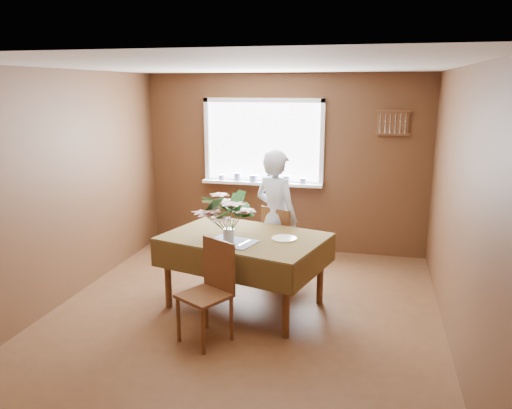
% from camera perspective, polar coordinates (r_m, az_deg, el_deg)
% --- Properties ---
extents(floor, '(4.50, 4.50, 0.00)m').
position_cam_1_polar(floor, '(5.33, -1.42, -12.41)').
color(floor, '#56331D').
rests_on(floor, ground).
extents(ceiling, '(4.50, 4.50, 0.00)m').
position_cam_1_polar(ceiling, '(4.80, -1.59, 15.54)').
color(ceiling, white).
rests_on(ceiling, wall_back).
extents(wall_back, '(4.00, 0.00, 4.00)m').
position_cam_1_polar(wall_back, '(7.08, 3.23, 4.67)').
color(wall_back, brown).
rests_on(wall_back, floor).
extents(wall_front, '(4.00, 0.00, 4.00)m').
position_cam_1_polar(wall_front, '(2.90, -13.22, -8.63)').
color(wall_front, brown).
rests_on(wall_front, floor).
extents(wall_left, '(0.00, 4.50, 4.50)m').
position_cam_1_polar(wall_left, '(5.76, -21.11, 1.78)').
color(wall_left, brown).
rests_on(wall_left, floor).
extents(wall_right, '(0.00, 4.50, 4.50)m').
position_cam_1_polar(wall_right, '(4.82, 22.15, -0.44)').
color(wall_right, brown).
rests_on(wall_right, floor).
extents(window_assembly, '(1.72, 0.20, 1.22)m').
position_cam_1_polar(window_assembly, '(7.07, 0.76, 5.50)').
color(window_assembly, white).
rests_on(window_assembly, wall_back).
extents(spoon_rack, '(0.44, 0.05, 0.33)m').
position_cam_1_polar(spoon_rack, '(6.87, 15.38, 8.99)').
color(spoon_rack, brown).
rests_on(spoon_rack, wall_back).
extents(dining_table, '(1.86, 1.49, 0.79)m').
position_cam_1_polar(dining_table, '(5.28, -1.32, -4.58)').
color(dining_table, brown).
rests_on(dining_table, floor).
extents(chair_far, '(0.54, 0.54, 0.94)m').
position_cam_1_polar(chair_far, '(5.97, 2.83, -4.25)').
color(chair_far, brown).
rests_on(chair_far, floor).
extents(chair_near, '(0.55, 0.55, 0.94)m').
position_cam_1_polar(chair_near, '(4.69, -5.18, -9.30)').
color(chair_near, brown).
rests_on(chair_near, floor).
extents(seated_woman, '(0.71, 0.63, 1.62)m').
position_cam_1_polar(seated_woman, '(5.88, 2.31, -1.53)').
color(seated_woman, white).
rests_on(seated_woman, floor).
extents(flower_bouquet, '(0.56, 0.56, 0.48)m').
position_cam_1_polar(flower_bouquet, '(4.96, -3.19, -0.83)').
color(flower_bouquet, white).
rests_on(flower_bouquet, dining_table).
extents(side_plate, '(0.35, 0.35, 0.01)m').
position_cam_1_polar(side_plate, '(5.14, 3.23, -3.90)').
color(side_plate, white).
rests_on(side_plate, dining_table).
extents(table_knife, '(0.08, 0.21, 0.00)m').
position_cam_1_polar(table_knife, '(4.99, -1.33, -4.39)').
color(table_knife, silver).
rests_on(table_knife, dining_table).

